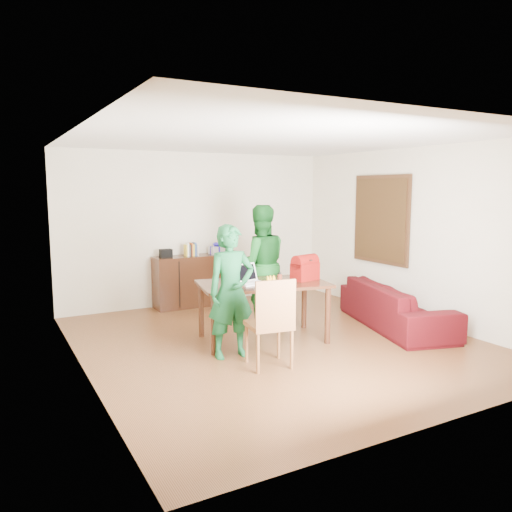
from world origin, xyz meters
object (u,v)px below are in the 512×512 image
table (263,290)px  laptop (252,281)px  person_near (231,292)px  chair (269,341)px  red_bag (305,270)px  bottle (280,279)px  person_far (260,265)px  sofa (396,305)px

table → laptop: 0.24m
laptop → person_near: bearing=-149.9°
table → chair: size_ratio=1.77×
red_bag → chair: bearing=-155.0°
chair → person_near: (-0.24, 0.52, 0.51)m
person_near → laptop: size_ratio=4.12×
person_near → bottle: 0.74m
table → person_near: bearing=-138.2°
person_far → laptop: person_far is taller
person_near → laptop: person_near is taller
person_near → table: bearing=33.4°
bottle → red_bag: 0.59m
person_near → person_far: (1.08, 1.21, 0.09)m
chair → red_bag: bearing=46.5°
person_far → sofa: bearing=159.8°
laptop → bottle: laptop is taller
table → person_near: size_ratio=1.14×
chair → bottle: chair is taller
person_near → laptop: bearing=40.3°
bottle → person_far: bearing=73.2°
laptop → chair: bearing=-113.2°
chair → red_bag: size_ratio=2.79×
person_far → sofa: size_ratio=0.82×
person_far → red_bag: 0.94m
bottle → red_bag: bearing=21.9°
table → bottle: 0.39m
person_near → bottle: (0.73, 0.06, 0.08)m
chair → sofa: chair is taller
red_bag → sofa: (1.47, -0.27, -0.62)m
table → bottle: bearing=-68.8°
table → sofa: bearing=0.9°
chair → person_far: (0.84, 1.73, 0.60)m
table → chair: chair is taller
chair → person_far: size_ratio=0.58×
bottle → sofa: (2.02, -0.05, -0.57)m
laptop → bottle: size_ratio=2.18×
chair → sofa: bearing=20.8°
laptop → red_bag: (0.79, -0.09, 0.09)m
table → person_far: (0.40, 0.81, 0.21)m
table → person_far: bearing=74.8°
chair → red_bag: 1.46m
chair → bottle: 0.97m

